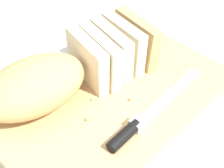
% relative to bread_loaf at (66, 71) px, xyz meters
% --- Properties ---
extents(ground_plane, '(3.00, 3.00, 0.00)m').
position_rel_bread_loaf_xyz_m(ground_plane, '(0.05, -0.07, -0.07)').
color(ground_plane, silver).
extents(cutting_board, '(0.44, 0.27, 0.02)m').
position_rel_bread_loaf_xyz_m(cutting_board, '(0.05, -0.07, -0.06)').
color(cutting_board, tan).
rests_on(cutting_board, ground_plane).
extents(bread_loaf, '(0.35, 0.16, 0.09)m').
position_rel_bread_loaf_xyz_m(bread_loaf, '(0.00, 0.00, 0.00)').
color(bread_loaf, tan).
rests_on(bread_loaf, cutting_board).
extents(bread_knife, '(0.26, 0.04, 0.02)m').
position_rel_bread_loaf_xyz_m(bread_knife, '(0.03, -0.15, -0.04)').
color(bread_knife, silver).
rests_on(bread_knife, cutting_board).
extents(crumb_near_knife, '(0.00, 0.00, 0.00)m').
position_rel_bread_loaf_xyz_m(crumb_near_knife, '(0.01, -0.05, -0.04)').
color(crumb_near_knife, tan).
rests_on(crumb_near_knife, cutting_board).
extents(crumb_near_loaf, '(0.01, 0.01, 0.01)m').
position_rel_bread_loaf_xyz_m(crumb_near_loaf, '(-0.02, -0.08, -0.04)').
color(crumb_near_loaf, tan).
rests_on(crumb_near_loaf, cutting_board).
extents(crumb_stray_left, '(0.01, 0.01, 0.01)m').
position_rel_bread_loaf_xyz_m(crumb_stray_left, '(0.06, -0.10, -0.04)').
color(crumb_stray_left, tan).
rests_on(crumb_stray_left, cutting_board).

